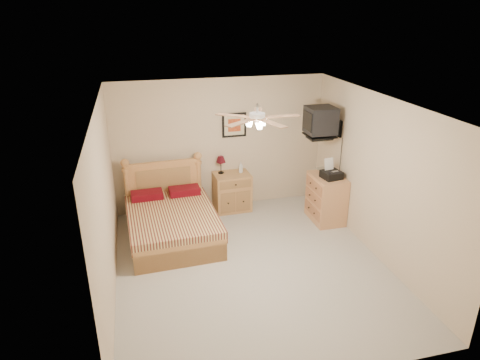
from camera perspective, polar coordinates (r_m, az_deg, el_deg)
name	(u,v)px	position (r m, az deg, el deg)	size (l,w,h in m)	color
floor	(251,266)	(6.66, 1.50, -11.38)	(4.50, 4.50, 0.00)	#A6A096
ceiling	(253,104)	(5.68, 1.76, 10.14)	(4.00, 4.50, 0.04)	white
wall_back	(220,145)	(8.11, -2.67, 4.73)	(4.00, 0.04, 2.50)	beige
wall_front	(316,284)	(4.22, 10.09, -13.50)	(4.00, 0.04, 2.50)	beige
wall_left	(105,206)	(5.89, -17.51, -3.33)	(0.04, 4.50, 2.50)	beige
wall_right	(378,178)	(6.84, 17.97, 0.22)	(0.04, 4.50, 2.50)	beige
bed	(171,207)	(7.17, -9.16, -3.56)	(1.41, 1.85, 1.20)	#C47D3F
nightstand	(232,192)	(8.23, -1.08, -1.56)	(0.68, 0.51, 0.73)	#AA7A4A
table_lamp	(221,165)	(8.09, -2.56, 2.06)	(0.18, 0.18, 0.34)	#4F0D18
lotion_bottle	(241,167)	(8.13, 0.11, 1.72)	(0.08, 0.08, 0.21)	silver
framed_picture	(234,125)	(8.05, -0.79, 7.35)	(0.46, 0.04, 0.46)	black
dresser	(326,198)	(7.94, 11.43, -2.42)	(0.51, 0.74, 0.87)	tan
fax_machine	(332,169)	(7.64, 12.16, 1.43)	(0.32, 0.34, 0.34)	black
magazine_lower	(320,171)	(7.95, 10.63, 1.15)	(0.19, 0.25, 0.02)	beige
magazine_upper	(320,170)	(7.94, 10.56, 1.30)	(0.18, 0.25, 0.02)	gray
wall_tv	(328,122)	(7.67, 11.71, 7.60)	(0.56, 0.46, 0.58)	black
ceiling_fan	(257,118)	(5.52, 2.31, 8.29)	(1.14, 1.14, 0.28)	white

